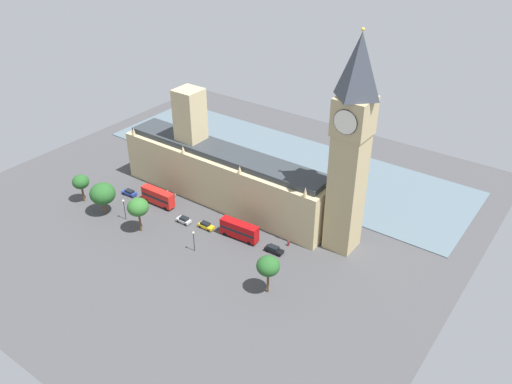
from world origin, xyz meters
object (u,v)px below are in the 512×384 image
object	(u,v)px
car_silver_trailing	(184,220)
pedestrian_under_trees	(168,193)
plane_tree_slot_10	(268,266)
double_decker_bus_far_end	(239,230)
car_black_by_river_gate	(274,249)
plane_tree_slot_11	(81,182)
clock_tower	(351,145)
car_blue_opposite_hall	(129,193)
car_yellow_cab_leading	(206,226)
plane_tree_slot_12	(138,207)
street_lamp_slot_13	(194,237)
pedestrian_midblock	(175,196)
plane_tree_corner	(103,194)
pedestrian_kerbside	(288,243)
double_decker_bus_near_tower	(158,197)
parliament_building	(221,172)
street_lamp_slot_14	(124,206)

from	to	relation	value
car_silver_trailing	pedestrian_under_trees	xyz separation A→B (m)	(-7.80, -13.61, -0.15)
plane_tree_slot_10	double_decker_bus_far_end	bearing A→B (deg)	-125.26
car_black_by_river_gate	plane_tree_slot_11	bearing A→B (deg)	-80.20
clock_tower	car_blue_opposite_hall	size ratio (longest dim) A/B	11.86
car_yellow_cab_leading	plane_tree_slot_12	bearing A→B (deg)	-51.46
street_lamp_slot_13	double_decker_bus_far_end	bearing A→B (deg)	151.46
double_decker_bus_far_end	plane_tree_slot_12	xyz separation A→B (m)	(12.52, -23.02, 4.67)
clock_tower	plane_tree_slot_10	world-z (taller)	clock_tower
car_silver_trailing	double_decker_bus_far_end	world-z (taller)	double_decker_bus_far_end
pedestrian_midblock	plane_tree_slot_11	size ratio (longest dim) A/B	0.19
car_yellow_cab_leading	plane_tree_slot_11	size ratio (longest dim) A/B	0.54
double_decker_bus_far_end	plane_tree_slot_10	distance (m)	21.90
plane_tree_slot_10	plane_tree_slot_12	size ratio (longest dim) A/B	0.98
street_lamp_slot_13	pedestrian_midblock	bearing A→B (deg)	-126.22
plane_tree_corner	plane_tree_slot_11	world-z (taller)	plane_tree_corner
plane_tree_corner	double_decker_bus_far_end	bearing A→B (deg)	108.41
car_black_by_river_gate	street_lamp_slot_13	distance (m)	19.97
double_decker_bus_far_end	plane_tree_corner	bearing A→B (deg)	-75.46
double_decker_bus_far_end	street_lamp_slot_13	world-z (taller)	street_lamp_slot_13
clock_tower	pedestrian_kerbside	distance (m)	30.28
pedestrian_kerbside	car_black_by_river_gate	bearing A→B (deg)	-26.17
clock_tower	pedestrian_kerbside	size ratio (longest dim) A/B	33.16
double_decker_bus_near_tower	street_lamp_slot_13	bearing A→B (deg)	-115.23
car_blue_opposite_hall	car_black_by_river_gate	distance (m)	49.53
plane_tree_slot_12	double_decker_bus_far_end	bearing A→B (deg)	118.54
car_yellow_cab_leading	street_lamp_slot_13	world-z (taller)	street_lamp_slot_13
car_silver_trailing	pedestrian_kerbside	world-z (taller)	car_silver_trailing
double_decker_bus_far_end	plane_tree_slot_12	size ratio (longest dim) A/B	1.10
parliament_building	car_silver_trailing	world-z (taller)	parliament_building
car_yellow_cab_leading	double_decker_bus_far_end	world-z (taller)	double_decker_bus_far_end
parliament_building	car_blue_opposite_hall	xyz separation A→B (m)	(14.51, -23.09, -7.73)
pedestrian_under_trees	plane_tree_corner	bearing A→B (deg)	-114.90
car_black_by_river_gate	street_lamp_slot_13	xyz separation A→B (m)	(11.03, -16.34, 3.18)
double_decker_bus_far_end	plane_tree_slot_10	size ratio (longest dim) A/B	1.12
parliament_building	plane_tree_slot_11	size ratio (longest dim) A/B	7.84
pedestrian_kerbside	street_lamp_slot_14	xyz separation A→B (m)	(15.91, -42.24, 3.61)
double_decker_bus_far_end	pedestrian_midblock	bearing A→B (deg)	-103.91
clock_tower	plane_tree_corner	xyz separation A→B (m)	(25.03, -59.66, -21.73)
plane_tree_slot_12	car_silver_trailing	bearing A→B (deg)	144.61
plane_tree_corner	plane_tree_slot_12	size ratio (longest dim) A/B	0.95
car_yellow_cab_leading	street_lamp_slot_13	xyz separation A→B (m)	(9.04, 4.01, 3.18)
car_silver_trailing	double_decker_bus_far_end	bearing A→B (deg)	-79.93
plane_tree_slot_11	street_lamp_slot_14	bearing A→B (deg)	92.15
parliament_building	plane_tree_slot_11	bearing A→B (deg)	-52.03
clock_tower	plane_tree_slot_12	distance (m)	55.98
pedestrian_under_trees	pedestrian_midblock	distance (m)	2.96
clock_tower	pedestrian_under_trees	xyz separation A→B (m)	(8.05, -52.50, -27.23)
pedestrian_midblock	street_lamp_slot_13	distance (m)	26.50
car_yellow_cab_leading	double_decker_bus_far_end	size ratio (longest dim) A/B	0.42
clock_tower	double_decker_bus_far_end	xyz separation A→B (m)	(12.66, -22.50, -25.34)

